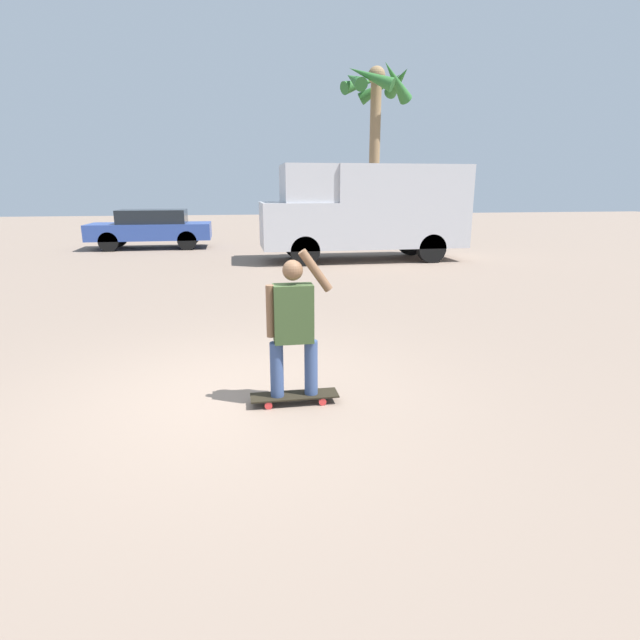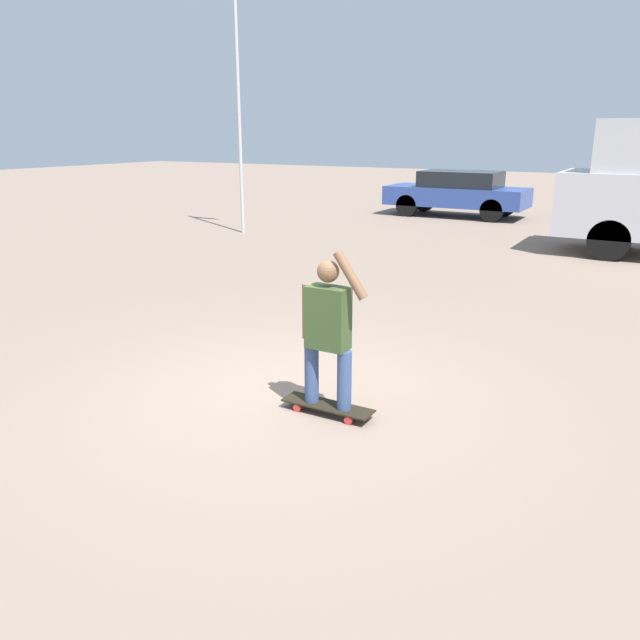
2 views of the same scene
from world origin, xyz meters
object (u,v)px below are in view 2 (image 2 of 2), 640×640
at_px(skateboard, 328,406).
at_px(parked_car_blue, 458,192).
at_px(person_skateboarder, 328,326).
at_px(flagpole, 240,77).

relative_size(skateboard, parked_car_blue, 0.21).
distance_m(person_skateboarder, flagpole, 12.07).
xyz_separation_m(skateboard, parked_car_blue, (-3.61, 15.12, 0.70)).
distance_m(skateboard, flagpole, 12.30).
relative_size(person_skateboarder, flagpole, 0.22).
xyz_separation_m(parked_car_blue, flagpole, (-3.93, -6.23, 3.23)).
height_order(person_skateboarder, flagpole, flagpole).
height_order(skateboard, parked_car_blue, parked_car_blue).
xyz_separation_m(person_skateboarder, parked_car_blue, (-3.61, 15.12, -0.12)).
relative_size(person_skateboarder, parked_car_blue, 0.35).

